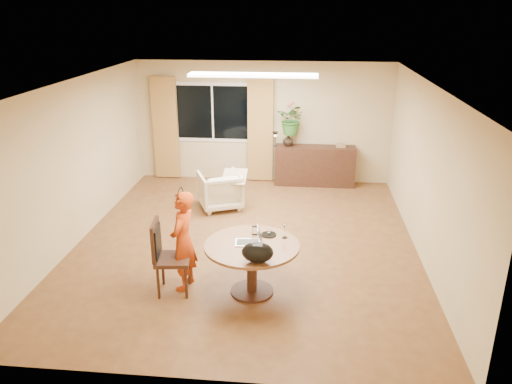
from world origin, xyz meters
TOP-DOWN VIEW (x-y plane):
  - floor at (0.00, 0.00)m, footprint 6.50×6.50m
  - ceiling at (0.00, 0.00)m, footprint 6.50×6.50m
  - wall_back at (0.00, 3.25)m, footprint 5.50×0.00m
  - wall_left at (-2.75, 0.00)m, footprint 0.00×6.50m
  - wall_right at (2.75, 0.00)m, footprint 0.00×6.50m
  - window at (-1.10, 3.23)m, footprint 1.70×0.03m
  - curtain_left at (-2.15, 3.15)m, footprint 0.55×0.08m
  - curtain_right at (-0.05, 3.15)m, footprint 0.55×0.08m
  - ceiling_panel at (0.00, 1.20)m, footprint 2.20×0.35m
  - dining_table at (0.26, -1.50)m, footprint 1.27×1.27m
  - dining_chair at (-0.79, -1.58)m, footprint 0.54×0.50m
  - child at (-0.67, -1.44)m, footprint 0.55×0.40m
  - laptop at (0.20, -1.47)m, footprint 0.37×0.27m
  - tumbler at (0.27, -1.19)m, footprint 0.09×0.09m
  - wine_glass at (0.68, -1.26)m, footprint 0.09×0.09m
  - pot_lid at (0.46, -1.20)m, footprint 0.26×0.26m
  - handbag at (0.38, -1.97)m, footprint 0.40×0.24m
  - armchair at (-0.67, 1.48)m, footprint 1.00×1.01m
  - throw at (-0.38, 1.46)m, footprint 0.45×0.55m
  - sideboard at (1.15, 3.01)m, footprint 1.71×0.42m
  - vase at (0.56, 3.01)m, footprint 0.25×0.25m
  - bouquet at (0.63, 3.01)m, footprint 0.73×0.68m
  - book_stack at (1.68, 3.01)m, footprint 0.24×0.21m
  - desk_lamp at (0.29, 2.96)m, footprint 0.16×0.16m

SIDE VIEW (x-z plane):
  - floor at x=0.00m, z-range 0.00..0.00m
  - armchair at x=-0.67m, z-range 0.00..0.71m
  - sideboard at x=1.15m, z-range 0.00..0.85m
  - dining_chair at x=-0.79m, z-range 0.00..1.03m
  - dining_table at x=0.26m, z-range 0.21..0.93m
  - child at x=-0.67m, z-range 0.00..1.40m
  - throw at x=-0.38m, z-range 0.71..0.74m
  - pot_lid at x=0.46m, z-range 0.72..0.75m
  - tumbler at x=0.27m, z-range 0.72..0.84m
  - wine_glass at x=0.68m, z-range 0.72..0.93m
  - laptop at x=0.20m, z-range 0.72..0.95m
  - handbag at x=0.38m, z-range 0.72..0.98m
  - book_stack at x=1.68m, z-range 0.85..0.94m
  - vase at x=0.56m, z-range 0.85..1.10m
  - desk_lamp at x=0.29m, z-range 0.85..1.18m
  - curtain_left at x=-2.15m, z-range 0.02..2.27m
  - curtain_right at x=-0.05m, z-range 0.02..2.27m
  - wall_back at x=0.00m, z-range -1.45..4.05m
  - wall_left at x=-2.75m, z-range -1.95..4.55m
  - wall_right at x=2.75m, z-range -1.95..4.55m
  - bouquet at x=0.63m, z-range 1.10..1.76m
  - window at x=-1.10m, z-range 0.85..2.15m
  - ceiling_panel at x=0.00m, z-range 2.54..2.59m
  - ceiling at x=0.00m, z-range 2.60..2.60m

